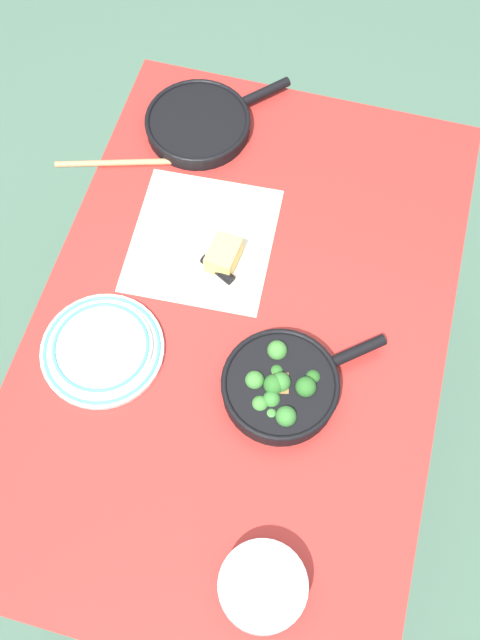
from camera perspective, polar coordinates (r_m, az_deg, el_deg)
ground_plane at (r=2.22m, az=0.00°, el=-8.53°), size 14.00×14.00×0.00m
dining_table_red at (r=1.59m, az=0.00°, el=-1.52°), size 1.34×0.87×0.75m
skillet_broccoli at (r=1.44m, az=3.32°, el=-5.27°), size 0.28×0.31×0.07m
skillet_eggs at (r=1.80m, az=-3.28°, el=15.46°), size 0.32×0.32×0.04m
wooden_spoon at (r=1.75m, az=-7.00°, el=12.46°), size 0.14×0.37×0.02m
parchment_sheet at (r=1.63m, az=-3.02°, el=6.45°), size 0.35×0.33×0.00m
grater_knife at (r=1.59m, az=-2.96°, el=4.96°), size 0.14×0.23×0.02m
cheese_block at (r=1.57m, az=-1.34°, el=5.19°), size 0.09×0.07×0.05m
dinner_plate_stack at (r=1.51m, az=-10.99°, el=-2.26°), size 0.26×0.26×0.03m
prep_bowl_steel at (r=1.35m, az=1.82°, el=-20.57°), size 0.16×0.16×0.06m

